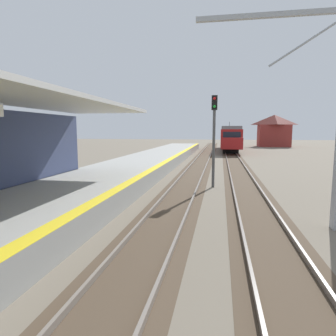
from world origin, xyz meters
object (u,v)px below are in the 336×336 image
object	(u,v)px
approaching_train	(230,137)
catenary_pylon_far_side	(336,120)
rail_signal_post	(214,132)
distant_trackside_house	(274,130)

from	to	relation	value
approaching_train	catenary_pylon_far_side	world-z (taller)	catenary_pylon_far_side
approaching_train	rail_signal_post	bearing A→B (deg)	-93.33
catenary_pylon_far_side	rail_signal_post	bearing A→B (deg)	121.14
rail_signal_post	approaching_train	bearing A→B (deg)	86.67
approaching_train	rail_signal_post	distance (m)	31.76
catenary_pylon_far_side	distant_trackside_house	xyz separation A→B (m)	(7.00, 52.28, -0.27)
rail_signal_post	distant_trackside_house	world-z (taller)	distant_trackside_house
rail_signal_post	distant_trackside_house	size ratio (longest dim) A/B	0.79
approaching_train	catenary_pylon_far_side	distance (m)	38.36
catenary_pylon_far_side	distant_trackside_house	distance (m)	52.75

